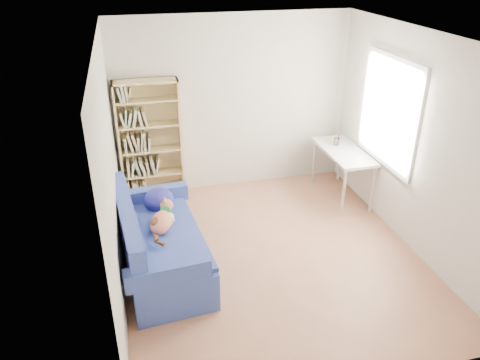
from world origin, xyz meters
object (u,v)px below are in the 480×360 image
(bookshelf, at_px, (151,146))
(pen_cup, at_px, (337,141))
(sofa, at_px, (158,243))
(desk, at_px, (344,155))

(bookshelf, relative_size, pen_cup, 10.24)
(pen_cup, bearing_deg, bookshelf, 170.98)
(sofa, relative_size, bookshelf, 1.06)
(sofa, relative_size, pen_cup, 10.81)
(bookshelf, bearing_deg, pen_cup, -9.02)
(sofa, height_order, bookshelf, bookshelf)
(sofa, xyz_separation_m, desk, (2.80, 1.13, 0.33))
(desk, xyz_separation_m, pen_cup, (-0.02, 0.22, 0.14))
(sofa, xyz_separation_m, pen_cup, (2.78, 1.36, 0.47))
(bookshelf, bearing_deg, sofa, -92.85)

